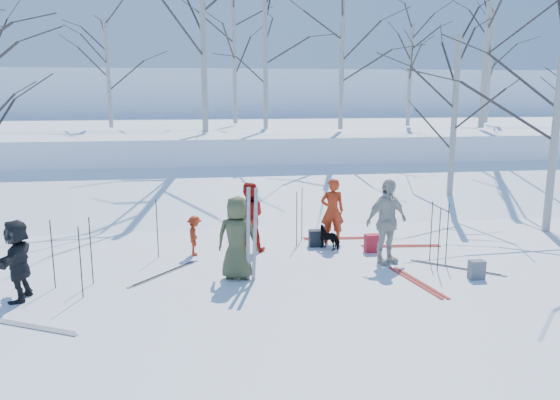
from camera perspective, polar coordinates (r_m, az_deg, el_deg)
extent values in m
plane|color=white|center=(11.13, 1.14, -8.10)|extent=(120.00, 120.00, 0.00)
cube|color=white|center=(17.79, -2.58, -0.18)|extent=(70.00, 9.49, 4.12)
cube|color=white|center=(27.53, -4.73, 5.68)|extent=(70.00, 18.00, 2.20)
cube|color=white|center=(48.41, -6.39, 9.27)|extent=(90.00, 30.00, 6.00)
imported|color=#41462A|center=(10.87, -4.51, -3.96)|extent=(0.94, 0.74, 1.68)
imported|color=#A82A0F|center=(13.43, 5.49, -1.15)|extent=(0.61, 0.41, 1.62)
imported|color=#AF140D|center=(12.75, -3.33, -1.77)|extent=(0.89, 0.75, 1.63)
imported|color=#A82A0F|center=(12.60, -8.90, -3.70)|extent=(0.36, 0.60, 0.92)
imported|color=beige|center=(11.99, 11.08, -2.23)|extent=(1.18, 0.85, 1.86)
imported|color=black|center=(10.85, -25.73, -5.67)|extent=(0.54, 1.40, 1.48)
imported|color=black|center=(13.07, 5.23, -3.93)|extent=(0.64, 0.68, 0.54)
cube|color=silver|center=(10.67, -3.35, -3.63)|extent=(0.09, 0.16, 1.90)
cube|color=silver|center=(10.65, -2.64, -3.65)|extent=(0.13, 0.23, 1.89)
cylinder|color=black|center=(10.50, -20.12, -6.16)|extent=(0.02, 0.02, 1.34)
cylinder|color=black|center=(12.30, 17.08, -3.44)|extent=(0.02, 0.02, 1.34)
cylinder|color=black|center=(13.69, 2.31, -1.46)|extent=(0.02, 0.02, 1.34)
cylinder|color=black|center=(13.10, 1.76, -2.04)|extent=(0.02, 0.02, 1.34)
cylinder|color=black|center=(11.19, -19.15, -5.02)|extent=(0.02, 0.02, 1.34)
cylinder|color=black|center=(11.21, -22.67, -5.25)|extent=(0.02, 0.02, 1.34)
cylinder|color=black|center=(12.46, 15.52, -3.17)|extent=(0.02, 0.02, 1.34)
cylinder|color=black|center=(11.80, 16.28, -4.01)|extent=(0.02, 0.02, 1.34)
cylinder|color=black|center=(12.52, -12.71, -2.95)|extent=(0.02, 0.02, 1.34)
cube|color=#A61928|center=(12.94, 9.56, -4.48)|extent=(0.32, 0.22, 0.42)
cube|color=#57595E|center=(11.68, 19.85, -6.86)|extent=(0.30, 0.20, 0.38)
cube|color=black|center=(13.25, 3.80, -4.00)|extent=(0.34, 0.24, 0.40)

